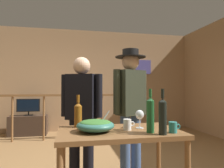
{
  "coord_description": "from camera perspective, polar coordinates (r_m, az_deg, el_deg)",
  "views": [
    {
      "loc": [
        -0.33,
        -2.76,
        1.16
      ],
      "look_at": [
        0.11,
        -0.56,
        1.21
      ],
      "focal_mm": 32.7,
      "sensor_mm": 36.0,
      "label": 1
    }
  ],
  "objects": [
    {
      "name": "wine_bottle_dark",
      "position": [
        1.79,
        13.99,
        -8.58
      ],
      "size": [
        0.07,
        0.07,
        0.39
      ],
      "color": "black",
      "rests_on": "serving_table"
    },
    {
      "name": "wine_glass",
      "position": [
        2.04,
        7.72,
        -8.68
      ],
      "size": [
        0.08,
        0.08,
        0.18
      ],
      "color": "silver",
      "rests_on": "serving_table"
    },
    {
      "name": "flat_screen_tv",
      "position": [
        5.5,
        -22.35,
        -5.63
      ],
      "size": [
        0.55,
        0.12,
        0.42
      ],
      "color": "black",
      "rests_on": "tv_console"
    },
    {
      "name": "stair_railing",
      "position": [
        4.81,
        -11.86,
        -6.8
      ],
      "size": [
        4.02,
        0.1,
        1.08
      ],
      "color": "brown",
      "rests_on": "ground_plane"
    },
    {
      "name": "framed_picture",
      "position": [
        6.1,
        8.67,
        4.72
      ],
      "size": [
        0.47,
        0.03,
        0.41
      ],
      "primitive_type": "cube",
      "color": "#5754AB"
    },
    {
      "name": "person_standing_right",
      "position": [
        2.67,
        5.22,
        -4.9
      ],
      "size": [
        0.5,
        0.4,
        1.67
      ],
      "rotation": [
        0.0,
        0.0,
        3.55
      ],
      "color": "#3D5684",
      "rests_on": "ground_plane"
    },
    {
      "name": "mug_teal",
      "position": [
        1.91,
        16.71,
        -11.51
      ],
      "size": [
        0.11,
        0.07,
        0.09
      ],
      "color": "teal",
      "rests_on": "serving_table"
    },
    {
      "name": "tv_console",
      "position": [
        5.59,
        -22.33,
        -10.62
      ],
      "size": [
        0.9,
        0.4,
        0.49
      ],
      "primitive_type": "cube",
      "color": "#38281E",
      "rests_on": "ground_plane"
    },
    {
      "name": "wine_bottle_amber",
      "position": [
        2.1,
        -9.47,
        -8.31
      ],
      "size": [
        0.08,
        0.08,
        0.32
      ],
      "color": "brown",
      "rests_on": "serving_table"
    },
    {
      "name": "back_wall",
      "position": [
        5.78,
        -8.06,
        1.07
      ],
      "size": [
        6.29,
        0.1,
        2.79
      ],
      "primitive_type": "cube",
      "color": "tan",
      "rests_on": "ground_plane"
    },
    {
      "name": "mug_white",
      "position": [
        1.95,
        4.35,
        -11.24
      ],
      "size": [
        0.11,
        0.08,
        0.1
      ],
      "color": "white",
      "rests_on": "serving_table"
    },
    {
      "name": "serving_table",
      "position": [
        1.97,
        2.05,
        -15.48
      ],
      "size": [
        1.12,
        0.67,
        0.77
      ],
      "color": "brown",
      "rests_on": "ground_plane"
    },
    {
      "name": "wine_bottle_green",
      "position": [
        1.85,
        10.66,
        -8.29
      ],
      "size": [
        0.07,
        0.07,
        0.39
      ],
      "color": "#1E5628",
      "rests_on": "serving_table"
    },
    {
      "name": "salad_bowl",
      "position": [
        1.88,
        -4.65,
        -11.33
      ],
      "size": [
        0.34,
        0.34,
        0.19
      ],
      "color": "#337060",
      "rests_on": "serving_table"
    },
    {
      "name": "person_standing_left",
      "position": [
        2.57,
        -8.52,
        -7.03
      ],
      "size": [
        0.5,
        0.34,
        1.55
      ],
      "rotation": [
        0.0,
        0.0,
        2.73
      ],
      "color": "black",
      "rests_on": "ground_plane"
    }
  ]
}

